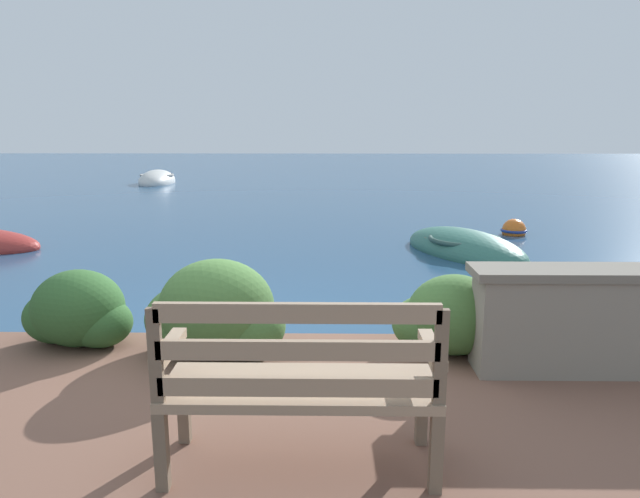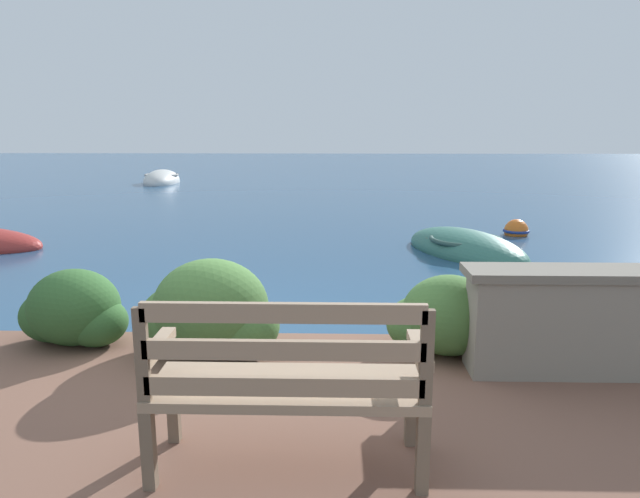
{
  "view_description": "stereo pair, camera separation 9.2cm",
  "coord_description": "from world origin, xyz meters",
  "px_view_note": "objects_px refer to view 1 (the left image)",
  "views": [
    {
      "loc": [
        0.68,
        -4.51,
        1.9
      ],
      "look_at": [
        0.57,
        3.33,
        0.24
      ],
      "focal_mm": 32.0,
      "sensor_mm": 36.0,
      "label": 1
    },
    {
      "loc": [
        0.78,
        -4.51,
        1.9
      ],
      "look_at": [
        0.57,
        3.33,
        0.24
      ],
      "focal_mm": 32.0,
      "sensor_mm": 36.0,
      "label": 2
    }
  ],
  "objects_px": {
    "park_bench": "(300,381)",
    "mooring_buoy": "(514,231)",
    "rowboat_nearest": "(464,250)",
    "rowboat_far": "(157,181)"
  },
  "relations": [
    {
      "from": "park_bench",
      "to": "mooring_buoy",
      "type": "relative_size",
      "value": 2.89
    },
    {
      "from": "mooring_buoy",
      "to": "park_bench",
      "type": "bearing_deg",
      "value": -114.56
    },
    {
      "from": "park_bench",
      "to": "mooring_buoy",
      "type": "distance_m",
      "value": 8.51
    },
    {
      "from": "park_bench",
      "to": "mooring_buoy",
      "type": "height_order",
      "value": "park_bench"
    },
    {
      "from": "park_bench",
      "to": "mooring_buoy",
      "type": "bearing_deg",
      "value": 64.47
    },
    {
      "from": "park_bench",
      "to": "rowboat_nearest",
      "type": "xyz_separation_m",
      "value": [
        2.25,
        6.1,
        -0.65
      ]
    },
    {
      "from": "rowboat_nearest",
      "to": "mooring_buoy",
      "type": "xyz_separation_m",
      "value": [
        1.28,
        1.62,
        0.02
      ]
    },
    {
      "from": "park_bench",
      "to": "mooring_buoy",
      "type": "xyz_separation_m",
      "value": [
        3.53,
        7.72,
        -0.63
      ]
    },
    {
      "from": "park_bench",
      "to": "rowboat_nearest",
      "type": "distance_m",
      "value": 6.54
    },
    {
      "from": "rowboat_far",
      "to": "mooring_buoy",
      "type": "bearing_deg",
      "value": -139.06
    }
  ]
}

